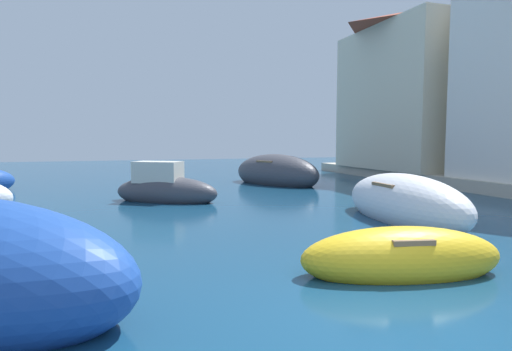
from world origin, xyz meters
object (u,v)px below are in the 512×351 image
object	(u,v)px
moored_boat_5	(165,189)
waterfront_building_annex	(423,88)
moored_boat_6	(404,203)
moored_boat_3	(401,258)
moored_boat_1	(276,173)

from	to	relation	value
moored_boat_5	waterfront_building_annex	world-z (taller)	waterfront_building_annex
moored_boat_6	moored_boat_3	bearing A→B (deg)	144.93
waterfront_building_annex	moored_boat_3	bearing A→B (deg)	-130.09
moored_boat_1	moored_boat_5	bearing A→B (deg)	-78.17
moored_boat_1	moored_boat_6	world-z (taller)	moored_boat_1
moored_boat_6	waterfront_building_annex	xyz separation A→B (m)	(9.03, 10.42, 4.47)
moored_boat_1	waterfront_building_annex	distance (m)	10.11
moored_boat_5	moored_boat_6	size ratio (longest dim) A/B	0.79
moored_boat_3	moored_boat_6	distance (m)	4.82
moored_boat_3	moored_boat_5	xyz separation A→B (m)	(-2.64, 9.11, 0.14)
moored_boat_1	moored_boat_6	distance (m)	9.40
moored_boat_1	moored_boat_6	size ratio (longest dim) A/B	1.13
moored_boat_3	moored_boat_5	distance (m)	9.49
moored_boat_6	waterfront_building_annex	world-z (taller)	waterfront_building_annex
moored_boat_5	moored_boat_6	xyz separation A→B (m)	(5.59, -5.31, 0.02)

